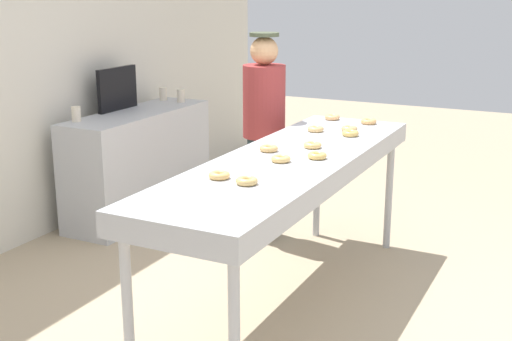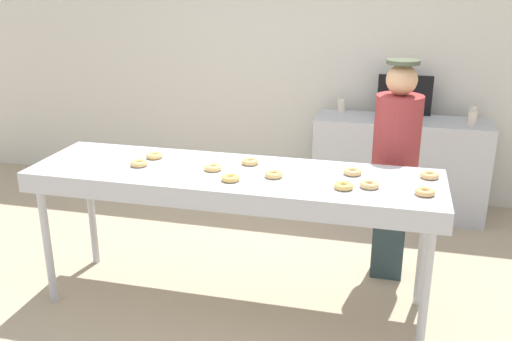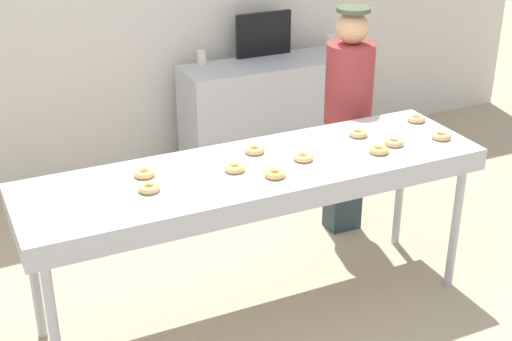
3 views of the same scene
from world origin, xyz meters
name	(u,v)px [view 3 (image 3 of 3)]	position (x,y,z in m)	size (l,w,h in m)	color
ground_plane	(256,309)	(0.00, 0.00, 0.00)	(16.00, 16.00, 0.00)	tan
back_wall	(131,4)	(0.00, 2.42, 1.46)	(8.00, 0.12, 2.93)	silver
fryer_conveyor	(256,177)	(0.00, 0.00, 0.93)	(2.76, 0.77, 1.01)	#B7BABF
glazed_donut_0	(416,119)	(1.27, 0.18, 1.03)	(0.12, 0.12, 0.04)	#ECAF6E
glazed_donut_1	(149,188)	(-0.66, -0.05, 1.03)	(0.12, 0.12, 0.04)	#E3B96B
glazed_donut_2	(275,174)	(0.03, -0.18, 1.03)	(0.12, 0.12, 0.04)	#E6B85D
glazed_donut_3	(441,136)	(1.23, -0.13, 1.03)	(0.12, 0.12, 0.04)	#E9AC66
glazed_donut_4	(144,173)	(-0.63, 0.14, 1.03)	(0.12, 0.12, 0.04)	#EEB967
glazed_donut_5	(235,168)	(-0.14, -0.01, 1.03)	(0.12, 0.12, 0.04)	#E9BA6B
glazed_donut_6	(358,133)	(0.78, 0.13, 1.03)	(0.12, 0.12, 0.04)	#DBAF6D
glazed_donut_7	(254,150)	(0.07, 0.17, 1.03)	(0.12, 0.12, 0.04)	#DDAC65
glazed_donut_8	(303,157)	(0.29, -0.04, 1.03)	(0.12, 0.12, 0.04)	#EBBB6A
glazed_donut_9	(379,150)	(0.75, -0.15, 1.03)	(0.12, 0.12, 0.04)	#E1B45D
glazed_donut_10	(394,142)	(0.90, -0.09, 1.03)	(0.12, 0.12, 0.04)	#DCB16F
worker_baker	(348,109)	(1.05, 0.68, 0.96)	(0.34, 0.34, 1.69)	#293B40
prep_counter	(273,113)	(1.10, 1.97, 0.48)	(1.63, 0.51, 0.95)	#B7BABF
paper_cup_0	(202,58)	(0.50, 2.14, 1.02)	(0.08, 0.08, 0.13)	beige
paper_cup_1	(339,48)	(1.71, 1.90, 1.02)	(0.08, 0.08, 0.13)	beige
paper_cup_2	(329,42)	(1.73, 2.12, 1.02)	(0.08, 0.08, 0.13)	beige
menu_display	(264,34)	(1.10, 2.18, 1.14)	(0.52, 0.04, 0.38)	black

